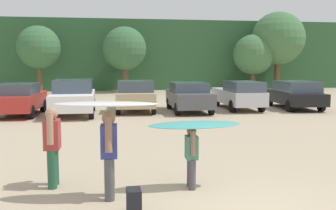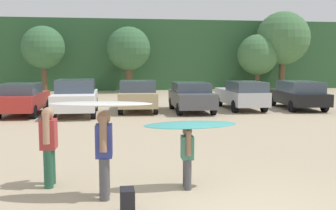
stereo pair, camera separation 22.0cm
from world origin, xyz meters
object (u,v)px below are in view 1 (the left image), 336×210
Objects in this scene: parked_car_silver at (239,94)px; person_child at (191,153)px; parked_car_tan at (136,96)px; surfboard_teal at (195,125)px; parked_car_black at (295,94)px; surfboard_white at (106,104)px; parked_car_red at (20,99)px; person_companion at (52,142)px; person_adult at (109,149)px; parked_car_dark_gray at (189,96)px; backpack_dropped at (134,202)px; parked_car_white at (74,97)px.

parked_car_silver is 3.42× the size of person_child.
parked_car_tan is 12.58m from surfboard_teal.
parked_car_black is 2.19× the size of surfboard_white.
parked_car_red is at bearing -62.69° from surfboard_white.
parked_car_tan reaches higher than person_child.
surfboard_teal is at bearing 157.02° from parked_car_silver.
parked_car_tan is at bearing -91.08° from surfboard_teal.
parked_car_silver is at bearing 89.73° from parked_car_black.
person_child is 0.64× the size of surfboard_white.
person_companion reaches higher than parked_car_black.
person_adult reaches higher than parked_car_tan.
parked_car_dark_gray is 12.32m from surfboard_teal.
parked_car_silver is at bearing -83.37° from parked_car_red.
person_child is at bearing -36.43° from surfboard_teal.
parked_car_dark_gray is 13.16m from surfboard_white.
surfboard_white reaches higher than parked_car_tan.
parked_car_tan is 13.82m from backpack_dropped.
parked_car_dark_gray is 0.91× the size of parked_car_silver.
parked_car_tan is (3.05, 0.86, -0.06)m from parked_car_white.
parked_car_red is at bearing 91.96° from parked_car_dark_gray.
backpack_dropped is (-3.98, -13.21, -0.56)m from parked_car_dark_gray.
surfboard_white reaches higher than parked_car_silver.
parked_car_silver is at bearing -84.26° from parked_car_white.
parked_car_white reaches higher than parked_car_silver.
person_companion is 3.68× the size of backpack_dropped.
parked_car_red is at bearing 108.03° from backpack_dropped.
parked_car_tan is at bearing -100.34° from person_companion.
person_child is at bearing 148.47° from parked_car_black.
person_child is at bearing -151.08° from parked_car_red.
parked_car_black is at bearing -122.39° from person_child.
parked_car_red is at bearing -73.41° from person_companion.
parked_car_white is at bearing -73.76° from surfboard_white.
person_companion is 2.95m from surfboard_teal.
parked_car_white is 0.99× the size of parked_car_silver.
parked_car_dark_gray is at bearing 73.24° from backpack_dropped.
parked_car_silver is 14.66m from person_adult.
surfboard_white is (-1.72, -12.90, 1.00)m from parked_car_tan.
parked_car_dark_gray is 0.92× the size of parked_car_black.
parked_car_tan is 8.65m from parked_car_black.
person_child is at bearing -175.45° from parked_car_tan.
parked_car_silver reaches higher than parked_car_black.
parked_car_black is 2.63× the size of person_companion.
parked_car_red is at bearing 95.02° from parked_car_black.
parked_car_white is at bearing -91.57° from parked_car_red.
parked_car_silver is 2.65× the size of person_companion.
surfboard_white reaches higher than parked_car_dark_gray.
person_adult is at bearing 177.15° from parked_car_tan.
parked_car_white is 12.06m from person_adult.
parked_car_tan is at bearing 91.74° from parked_car_black.
surfboard_teal is at bearing -150.92° from parked_car_red.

